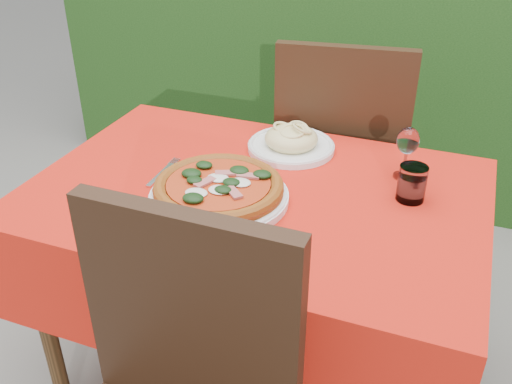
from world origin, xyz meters
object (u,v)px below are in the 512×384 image
(pizza_plate, at_px, (219,190))
(fork, at_px, (160,175))
(water_glass, at_px, (412,185))
(pasta_plate, at_px, (291,142))
(chair_far, at_px, (341,153))
(wine_glass, at_px, (408,143))

(pizza_plate, height_order, fork, pizza_plate)
(water_glass, distance_m, fork, 0.71)
(fork, bearing_deg, pasta_plate, 43.10)
(chair_far, relative_size, pasta_plate, 3.75)
(water_glass, height_order, wine_glass, wine_glass)
(pizza_plate, relative_size, pasta_plate, 1.37)
(pizza_plate, bearing_deg, wine_glass, 35.20)
(pizza_plate, height_order, pasta_plate, pasta_plate)
(pizza_plate, xyz_separation_m, water_glass, (0.48, 0.19, 0.01))
(chair_far, xyz_separation_m, pasta_plate, (-0.09, -0.35, 0.19))
(pasta_plate, bearing_deg, chair_far, 75.68)
(pizza_plate, xyz_separation_m, fork, (-0.22, 0.06, -0.03))
(chair_far, relative_size, water_glass, 10.27)
(pasta_plate, bearing_deg, pizza_plate, -103.24)
(pizza_plate, bearing_deg, water_glass, 21.86)
(wine_glass, relative_size, fork, 0.79)
(chair_far, bearing_deg, pasta_plate, 67.58)
(wine_glass, bearing_deg, fork, -159.36)
(water_glass, bearing_deg, pasta_plate, 156.59)
(chair_far, xyz_separation_m, wine_glass, (0.27, -0.40, 0.27))
(pasta_plate, height_order, fork, pasta_plate)
(chair_far, relative_size, wine_glass, 6.56)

